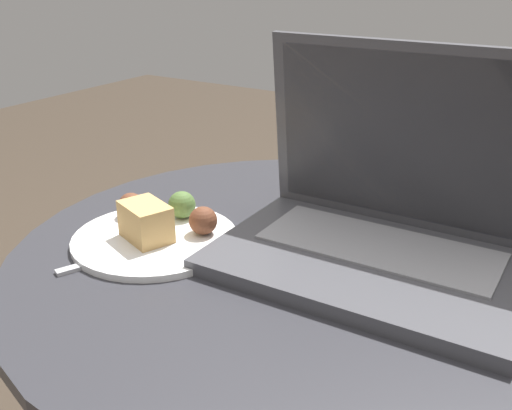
# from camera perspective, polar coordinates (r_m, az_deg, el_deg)

# --- Properties ---
(table) EXTENTS (0.75, 0.75, 0.54)m
(table) POSITION_cam_1_polar(r_m,az_deg,el_deg) (0.83, 4.35, -12.42)
(table) COLOR black
(table) RESTS_ON ground_plane
(napkin) EXTENTS (0.15, 0.11, 0.00)m
(napkin) POSITION_cam_1_polar(r_m,az_deg,el_deg) (0.82, -10.32, -2.76)
(napkin) COLOR #B7332D
(napkin) RESTS_ON table
(laptop) EXTENTS (0.37, 0.25, 0.26)m
(laptop) POSITION_cam_1_polar(r_m,az_deg,el_deg) (0.74, 11.85, -1.48)
(laptop) COLOR #47474C
(laptop) RESTS_ON table
(beer_glass) EXTENTS (0.06, 0.06, 0.22)m
(beer_glass) POSITION_cam_1_polar(r_m,az_deg,el_deg) (0.88, 9.01, 6.55)
(beer_glass) COLOR brown
(beer_glass) RESTS_ON table
(snack_plate) EXTENTS (0.22, 0.22, 0.06)m
(snack_plate) POSITION_cam_1_polar(r_m,az_deg,el_deg) (0.80, -9.36, -2.29)
(snack_plate) COLOR white
(snack_plate) RESTS_ON table
(fork) EXTENTS (0.09, 0.18, 0.00)m
(fork) POSITION_cam_1_polar(r_m,az_deg,el_deg) (0.78, -10.88, -4.19)
(fork) COLOR #B2B2B7
(fork) RESTS_ON table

